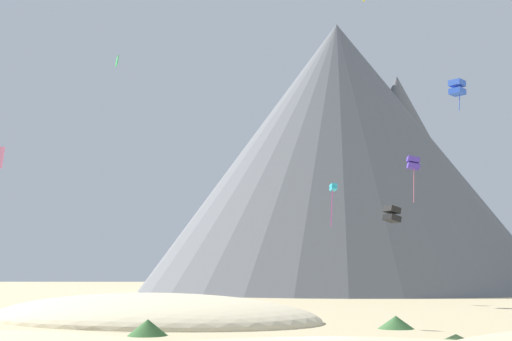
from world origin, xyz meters
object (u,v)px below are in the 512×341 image
at_px(kite_black_low, 392,214).
at_px(kite_indigo_mid, 413,163).
at_px(bush_near_right, 148,327).
at_px(rock_massif, 350,158).
at_px(kite_green_mid, 117,61).
at_px(kite_cyan_low, 333,189).
at_px(bush_near_left, 456,340).
at_px(kite_blue_mid, 457,88).
at_px(bush_mid_center, 396,322).
at_px(bush_ridge_crest, 74,319).

relative_size(kite_black_low, kite_indigo_mid, 0.36).
height_order(bush_near_right, rock_massif, rock_massif).
bearing_deg(kite_green_mid, bush_near_right, -140.31).
height_order(kite_black_low, kite_indigo_mid, kite_indigo_mid).
bearing_deg(bush_near_right, kite_green_mid, 109.47).
bearing_deg(kite_cyan_low, bush_near_left, 71.00).
relative_size(bush_near_left, kite_black_low, 1.13).
xyz_separation_m(bush_near_left, rock_massif, (6.20, 90.08, 23.56)).
relative_size(kite_black_low, kite_green_mid, 2.20).
bearing_deg(rock_massif, bush_near_left, -93.94).
bearing_deg(kite_green_mid, kite_indigo_mid, -29.08).
distance_m(bush_near_right, kite_blue_mid, 42.52).
distance_m(bush_near_left, rock_massif, 93.32).
xyz_separation_m(bush_mid_center, kite_black_low, (5.19, 28.66, 8.97)).
relative_size(bush_near_right, rock_massif, 0.02).
relative_size(rock_massif, kite_indigo_mid, 17.55).
xyz_separation_m(bush_near_left, kite_blue_mid, (9.69, 31.84, 20.98)).
bearing_deg(bush_mid_center, bush_ridge_crest, 168.89).
height_order(bush_near_right, kite_green_mid, kite_green_mid).
distance_m(bush_ridge_crest, bush_mid_center, 21.30).
distance_m(bush_near_left, bush_ridge_crest, 25.80).
bearing_deg(bush_near_right, kite_blue_mid, 47.18).
relative_size(bush_ridge_crest, kite_green_mid, 1.38).
xyz_separation_m(kite_green_mid, kite_blue_mid, (31.13, 10.44, 0.44)).
bearing_deg(kite_blue_mid, bush_near_left, -61.87).
relative_size(bush_near_right, kite_green_mid, 2.47).
xyz_separation_m(bush_near_left, bush_ridge_crest, (-22.02, 13.44, -0.00)).
bearing_deg(rock_massif, kite_black_low, -92.34).
height_order(bush_ridge_crest, rock_massif, rock_massif).
bearing_deg(kite_green_mid, bush_near_left, -114.73).
height_order(kite_cyan_low, kite_indigo_mid, kite_indigo_mid).
distance_m(kite_green_mid, kite_indigo_mid, 39.71).
xyz_separation_m(bush_near_right, bush_ridge_crest, (-6.50, 8.80, -0.18)).
bearing_deg(kite_indigo_mid, bush_mid_center, 167.81).
xyz_separation_m(kite_black_low, kite_indigo_mid, (4.39, 9.13, 6.79)).
xyz_separation_m(bush_near_left, bush_mid_center, (-1.11, 9.33, 0.13)).
distance_m(rock_massif, kite_blue_mid, 58.40).
distance_m(kite_cyan_low, kite_indigo_mid, 10.23).
height_order(kite_green_mid, kite_blue_mid, kite_blue_mid).
distance_m(bush_near_right, kite_black_low, 39.69).
xyz_separation_m(kite_black_low, kite_green_mid, (-25.51, -16.59, 11.43)).
bearing_deg(rock_massif, bush_near_right, -104.26).
height_order(bush_ridge_crest, kite_indigo_mid, kite_indigo_mid).
relative_size(rock_massif, kite_green_mid, 107.93).
bearing_deg(bush_near_left, kite_green_mid, 135.05).
xyz_separation_m(bush_ridge_crest, kite_blue_mid, (31.71, 18.40, 20.98)).
bearing_deg(kite_cyan_low, kite_black_low, 102.97).
xyz_separation_m(bush_near_right, bush_near_left, (15.52, -4.64, -0.18)).
relative_size(bush_near_left, kite_indigo_mid, 0.40).
relative_size(bush_near_right, bush_mid_center, 1.00).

